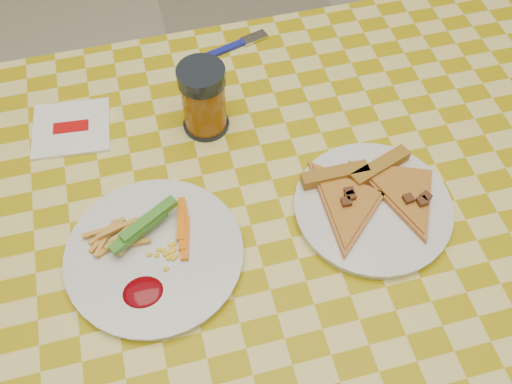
% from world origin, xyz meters
% --- Properties ---
extents(ground, '(8.00, 8.00, 0.00)m').
position_xyz_m(ground, '(0.00, 0.00, 0.00)').
color(ground, beige).
rests_on(ground, ground).
extents(table, '(1.28, 0.88, 0.76)m').
position_xyz_m(table, '(0.00, 0.00, 0.68)').
color(table, silver).
rests_on(table, ground).
extents(plate_left, '(0.29, 0.29, 0.01)m').
position_xyz_m(plate_left, '(-0.14, -0.02, 0.76)').
color(plate_left, silver).
rests_on(plate_left, table).
extents(plate_right, '(0.23, 0.23, 0.01)m').
position_xyz_m(plate_right, '(0.18, -0.02, 0.76)').
color(plate_right, silver).
rests_on(plate_right, table).
extents(fries_veggies, '(0.17, 0.15, 0.04)m').
position_xyz_m(fries_veggies, '(-0.15, -0.00, 0.78)').
color(fries_veggies, '#E7A349').
rests_on(fries_veggies, plate_left).
extents(pizza_slices, '(0.24, 0.23, 0.02)m').
position_xyz_m(pizza_slices, '(0.18, -0.01, 0.78)').
color(pizza_slices, '#D58541').
rests_on(pizza_slices, plate_right).
extents(drink_glass, '(0.08, 0.08, 0.12)m').
position_xyz_m(drink_glass, '(-0.02, 0.20, 0.82)').
color(drink_glass, black).
rests_on(drink_glass, table).
extents(napkin, '(0.13, 0.13, 0.01)m').
position_xyz_m(napkin, '(-0.24, 0.25, 0.76)').
color(napkin, white).
rests_on(napkin, table).
extents(fork, '(0.15, 0.06, 0.01)m').
position_xyz_m(fork, '(0.05, 0.37, 0.76)').
color(fork, '#161D98').
rests_on(fork, table).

